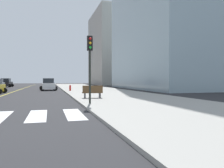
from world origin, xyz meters
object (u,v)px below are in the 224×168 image
park_bench (92,92)px  car_blue_second (50,83)px  car_white_fourth (48,85)px  traffic_light_near_corner (90,56)px  car_black_sixth (6,83)px  fire_hydrant (70,88)px

park_bench → car_blue_second: bearing=6.5°
car_white_fourth → park_bench: (3.88, -19.53, -0.25)m
traffic_light_near_corner → car_black_sixth: bearing=-73.9°
car_white_fourth → car_blue_second: bearing=-93.7°
car_white_fourth → car_black_sixth: bearing=-66.6°
car_blue_second → car_black_sixth: 10.95m
fire_hydrant → car_blue_second: bearing=95.3°
car_white_fourth → park_bench: car_white_fourth is taller
car_blue_second → car_white_fourth: size_ratio=0.97×
fire_hydrant → park_bench: bearing=-86.9°
car_black_sixth → traffic_light_near_corner: traffic_light_near_corner is taller
car_black_sixth → fire_hydrant: 28.95m
fire_hydrant → traffic_light_near_corner: bearing=-90.8°
traffic_light_near_corner → fire_hydrant: size_ratio=5.21×
car_white_fourth → traffic_light_near_corner: 24.31m
car_black_sixth → park_bench: 41.98m
car_blue_second → fire_hydrant: bearing=94.2°
car_white_fourth → fire_hydrant: size_ratio=5.16×
car_blue_second → traffic_light_near_corner: (2.48, -47.89, 2.49)m
car_white_fourth → park_bench: bearing=98.5°
traffic_light_near_corner → park_bench: bearing=-102.7°
park_bench → car_black_sixth: bearing=21.1°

